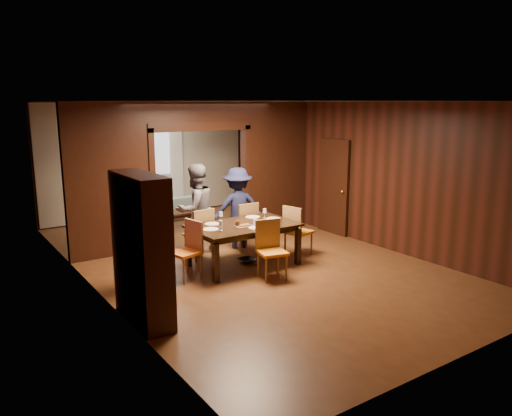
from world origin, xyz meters
TOP-DOWN VIEW (x-y plane):
  - floor at (0.00, 0.00)m, footprint 9.00×9.00m
  - ceiling at (0.00, 0.00)m, footprint 5.50×9.00m
  - room_walls at (0.00, 1.89)m, footprint 5.52×9.01m
  - person_purple at (-1.77, -0.31)m, footprint 0.45×0.64m
  - person_grey at (-0.56, 0.79)m, footprint 0.94×0.79m
  - person_navy at (0.35, 0.74)m, footprint 1.17×0.85m
  - sofa at (0.14, 3.85)m, footprint 2.00×0.81m
  - serving_bowl at (-0.04, -0.21)m, footprint 0.32×0.32m
  - dining_table at (-0.18, -0.30)m, footprint 1.86×1.16m
  - coffee_table at (0.03, 2.79)m, footprint 0.80×0.50m
  - chair_left at (-1.35, -0.35)m, footprint 0.52×0.52m
  - chair_right at (1.05, -0.35)m, footprint 0.52×0.52m
  - chair_far_l at (-0.65, 0.51)m, footprint 0.48×0.48m
  - chair_far_r at (0.35, 0.53)m, footprint 0.45×0.45m
  - chair_near at (-0.15, -1.14)m, footprint 0.53×0.53m
  - hutch at (-2.53, -1.50)m, footprint 0.40×1.20m
  - door_right at (2.70, 0.50)m, footprint 0.06×0.90m
  - window_far at (0.00, 4.44)m, footprint 1.20×0.03m
  - curtain_left at (-0.75, 4.40)m, footprint 0.35×0.06m
  - curtain_right at (0.75, 4.40)m, footprint 0.35×0.06m
  - plate_left at (-0.84, -0.30)m, footprint 0.27×0.27m
  - plate_far_l at (-0.63, 0.01)m, footprint 0.27×0.27m
  - plate_far_r at (0.27, 0.07)m, footprint 0.27×0.27m
  - plate_right at (0.51, -0.26)m, footprint 0.27×0.27m
  - plate_near at (-0.14, -0.66)m, footprint 0.27×0.27m
  - platter_a at (-0.25, -0.45)m, footprint 0.30×0.20m
  - platter_b at (0.13, -0.59)m, footprint 0.30×0.20m
  - wineglass_left at (-0.74, -0.47)m, footprint 0.08×0.08m
  - wineglass_far at (-0.40, 0.11)m, footprint 0.08×0.08m
  - wineglass_right at (0.42, -0.11)m, footprint 0.08×0.08m
  - tumbler at (-0.10, -0.56)m, footprint 0.07×0.07m
  - condiment_jar at (-0.35, -0.38)m, footprint 0.08×0.08m

SIDE VIEW (x-z plane):
  - floor at x=0.00m, z-range 0.00..0.00m
  - coffee_table at x=0.03m, z-range 0.00..0.40m
  - sofa at x=0.14m, z-range 0.00..0.58m
  - dining_table at x=-0.18m, z-range 0.00..0.76m
  - chair_left at x=-1.35m, z-range 0.00..0.97m
  - chair_right at x=1.05m, z-range 0.00..0.97m
  - chair_far_l at x=-0.65m, z-range 0.00..0.97m
  - chair_far_r at x=0.35m, z-range 0.00..0.97m
  - chair_near at x=-0.15m, z-range 0.00..0.97m
  - plate_left at x=-0.84m, z-range 0.76..0.77m
  - plate_far_l at x=-0.63m, z-range 0.76..0.77m
  - plate_far_r at x=0.27m, z-range 0.76..0.77m
  - plate_right at x=0.51m, z-range 0.76..0.77m
  - plate_near at x=-0.14m, z-range 0.76..0.77m
  - platter_a at x=-0.25m, z-range 0.76..0.80m
  - platter_b at x=0.13m, z-range 0.76..0.80m
  - serving_bowl at x=-0.04m, z-range 0.76..0.84m
  - person_navy at x=0.35m, z-range 0.00..1.62m
  - condiment_jar at x=-0.35m, z-range 0.76..0.87m
  - tumbler at x=-0.10m, z-range 0.76..0.90m
  - person_purple at x=-1.77m, z-range 0.00..1.67m
  - wineglass_left at x=-0.74m, z-range 0.76..0.94m
  - wineglass_far at x=-0.40m, z-range 0.76..0.94m
  - wineglass_right at x=0.42m, z-range 0.76..0.94m
  - person_grey at x=-0.56m, z-range 0.00..1.75m
  - hutch at x=-2.53m, z-range 0.00..2.00m
  - door_right at x=2.70m, z-range 0.00..2.10m
  - curtain_left at x=-0.75m, z-range 0.05..2.45m
  - curtain_right at x=0.75m, z-range 0.05..2.45m
  - room_walls at x=0.00m, z-range 0.06..2.96m
  - window_far at x=0.00m, z-range 1.05..2.35m
  - ceiling at x=0.00m, z-range 2.89..2.91m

